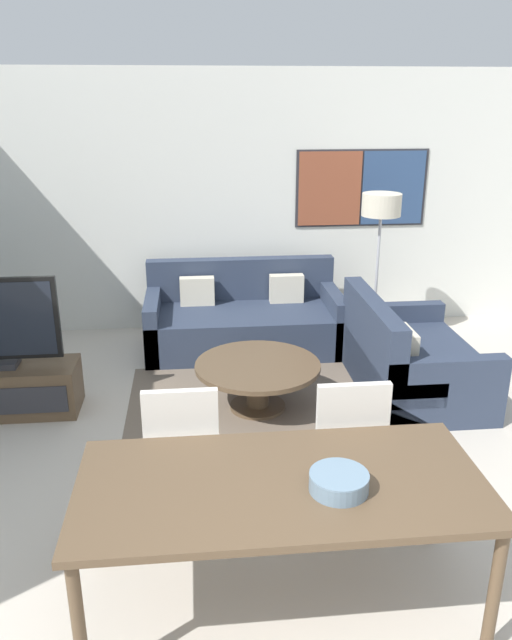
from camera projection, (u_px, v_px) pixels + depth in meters
wall_back at (235, 203)px, 6.82m from camera, size 7.00×0.09×2.80m
area_rug at (258, 407)px, 5.33m from camera, size 2.21×1.81×0.01m
tv_console at (0, 390)px, 5.19m from camera, size 1.29×0.46×0.42m
sofa_main at (243, 320)px, 6.59m from camera, size 2.01×0.98×0.87m
sofa_side at (406, 363)px, 5.54m from camera, size 0.98×1.49×0.87m
coffee_table at (258, 375)px, 5.22m from camera, size 1.05×1.05×0.41m
dining_table at (281, 492)px, 3.04m from camera, size 1.99×0.93×0.76m
dining_chair_left at (183, 451)px, 3.68m from camera, size 0.46×0.46×0.99m
dining_chair_centre at (346, 444)px, 3.76m from camera, size 0.46×0.46×0.99m
fruit_bowl at (339, 481)px, 2.92m from camera, size 0.28×0.28×0.09m
floor_lamp at (381, 215)px, 6.17m from camera, size 0.39×0.39×1.61m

